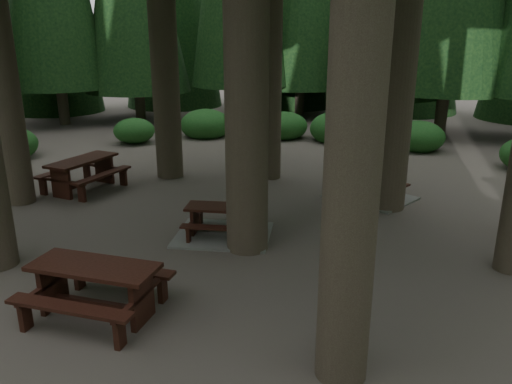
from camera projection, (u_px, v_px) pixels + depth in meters
The scene contains 6 objects.
ground at pixel (210, 243), 10.52m from camera, with size 80.00×80.00×0.00m, color #514941.
picnic_table_a at pixel (223, 226), 10.81m from camera, with size 2.53×2.36×0.69m.
picnic_table_b at pixel (83, 170), 13.89m from camera, with size 1.90×2.25×0.90m.
picnic_table_c at pixel (371, 190), 13.31m from camera, with size 2.36×2.08×0.69m.
picnic_table_e at pixel (95, 282), 7.66m from camera, with size 2.33×2.07×0.86m.
shrub_ring at pixel (258, 220), 10.65m from camera, with size 23.86×24.64×1.49m.
Camera 1 is at (5.98, -7.70, 4.21)m, focal length 35.00 mm.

